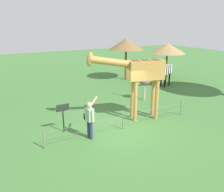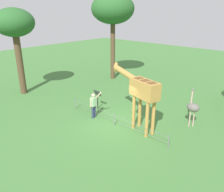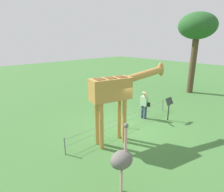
{
  "view_description": "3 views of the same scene",
  "coord_description": "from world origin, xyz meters",
  "px_view_note": "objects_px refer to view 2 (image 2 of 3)",
  "views": [
    {
      "loc": [
        4.95,
        8.22,
        4.62
      ],
      "look_at": [
        0.6,
        0.24,
        1.69
      ],
      "focal_mm": 36.88,
      "sensor_mm": 36.0,
      "label": 1
    },
    {
      "loc": [
        -7.88,
        8.98,
        6.36
      ],
      "look_at": [
        -0.26,
        0.63,
        2.03
      ],
      "focal_mm": 36.86,
      "sensor_mm": 36.0,
      "label": 2
    },
    {
      "loc": [
        -6.58,
        -5.83,
        4.4
      ],
      "look_at": [
        -0.69,
        0.44,
        1.79
      ],
      "focal_mm": 30.06,
      "sensor_mm": 36.0,
      "label": 3
    }
  ],
  "objects_px": {
    "visitor": "(94,104)",
    "ostrich": "(193,107)",
    "giraffe": "(141,90)",
    "tree_east": "(113,10)",
    "tree_northeast": "(14,25)",
    "info_sign": "(98,96)"
  },
  "relations": [
    {
      "from": "ostrich",
      "to": "tree_east",
      "type": "distance_m",
      "value": 11.82
    },
    {
      "from": "visitor",
      "to": "tree_east",
      "type": "distance_m",
      "value": 10.16
    },
    {
      "from": "giraffe",
      "to": "visitor",
      "type": "relative_size",
      "value": 2.14
    },
    {
      "from": "ostrich",
      "to": "tree_east",
      "type": "height_order",
      "value": "tree_east"
    },
    {
      "from": "visitor",
      "to": "tree_northeast",
      "type": "bearing_deg",
      "value": 5.75
    },
    {
      "from": "ostrich",
      "to": "tree_east",
      "type": "relative_size",
      "value": 0.29
    },
    {
      "from": "visitor",
      "to": "info_sign",
      "type": "relative_size",
      "value": 1.31
    },
    {
      "from": "tree_east",
      "to": "info_sign",
      "type": "relative_size",
      "value": 5.79
    },
    {
      "from": "tree_east",
      "to": "info_sign",
      "type": "height_order",
      "value": "tree_east"
    },
    {
      "from": "giraffe",
      "to": "tree_northeast",
      "type": "bearing_deg",
      "value": 8.06
    },
    {
      "from": "giraffe",
      "to": "info_sign",
      "type": "relative_size",
      "value": 2.8
    },
    {
      "from": "giraffe",
      "to": "info_sign",
      "type": "bearing_deg",
      "value": -5.8
    },
    {
      "from": "giraffe",
      "to": "ostrich",
      "type": "xyz_separation_m",
      "value": [
        -2.02,
        -2.25,
        -1.13
      ]
    },
    {
      "from": "giraffe",
      "to": "tree_northeast",
      "type": "relative_size",
      "value": 0.57
    },
    {
      "from": "visitor",
      "to": "ostrich",
      "type": "relative_size",
      "value": 0.77
    },
    {
      "from": "tree_northeast",
      "to": "info_sign",
      "type": "relative_size",
      "value": 4.87
    },
    {
      "from": "info_sign",
      "to": "giraffe",
      "type": "bearing_deg",
      "value": 174.2
    },
    {
      "from": "ostrich",
      "to": "tree_northeast",
      "type": "xyz_separation_m",
      "value": [
        12.3,
        3.71,
        4.04
      ]
    },
    {
      "from": "info_sign",
      "to": "visitor",
      "type": "bearing_deg",
      "value": 125.68
    },
    {
      "from": "visitor",
      "to": "ostrich",
      "type": "bearing_deg",
      "value": -149.0
    },
    {
      "from": "ostrich",
      "to": "info_sign",
      "type": "distance_m",
      "value": 6.02
    },
    {
      "from": "visitor",
      "to": "tree_northeast",
      "type": "xyz_separation_m",
      "value": [
        7.36,
        0.74,
        4.32
      ]
    }
  ]
}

